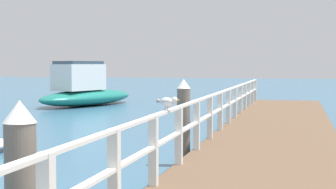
% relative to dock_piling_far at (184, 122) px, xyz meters
% --- Properties ---
extents(pier_deck, '(2.99, 25.38, 0.44)m').
position_rel_dock_piling_far_xyz_m(pier_deck, '(1.80, 1.87, -0.71)').
color(pier_deck, brown).
rests_on(pier_deck, ground_plane).
extents(pier_railing, '(0.12, 23.90, 1.00)m').
position_rel_dock_piling_far_xyz_m(pier_railing, '(0.38, 1.87, 0.13)').
color(pier_railing, silver).
rests_on(pier_railing, pier_deck).
extents(dock_piling_far, '(0.29, 0.29, 1.84)m').
position_rel_dock_piling_far_xyz_m(dock_piling_far, '(0.00, 0.00, 0.00)').
color(dock_piling_far, '#6B6056').
rests_on(dock_piling_far, ground_plane).
extents(seagull_foreground, '(0.42, 0.30, 0.21)m').
position_rel_dock_piling_far_xyz_m(seagull_foreground, '(0.39, -2.91, 0.65)').
color(seagull_foreground, white).
rests_on(seagull_foreground, pier_railing).
extents(boat_0, '(4.23, 6.93, 2.32)m').
position_rel_dock_piling_far_xyz_m(boat_0, '(-8.46, 14.36, -0.16)').
color(boat_0, '#197266').
rests_on(boat_0, ground_plane).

